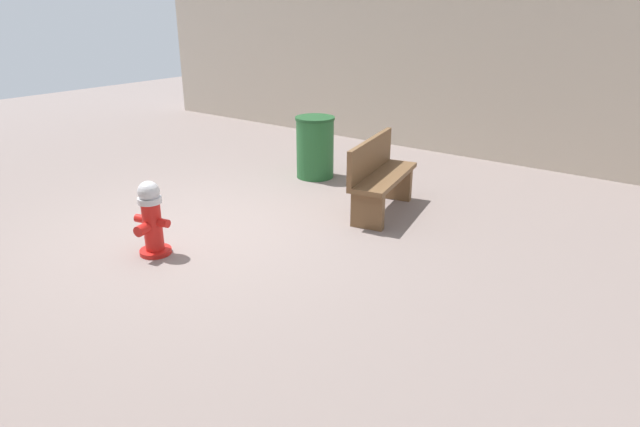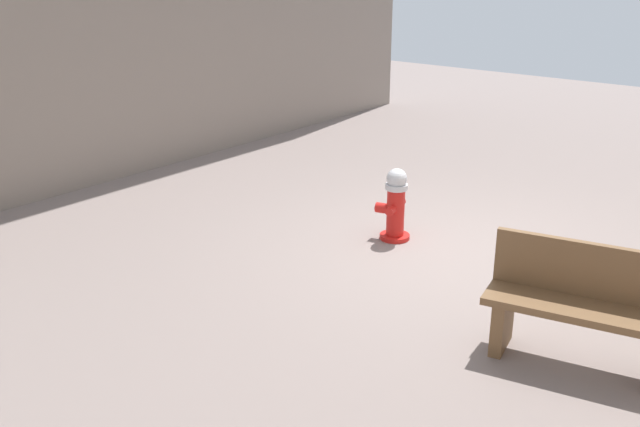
# 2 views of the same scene
# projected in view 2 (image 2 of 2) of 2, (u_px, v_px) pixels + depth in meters

# --- Properties ---
(ground_plane) EXTENTS (23.40, 23.40, 0.00)m
(ground_plane) POSITION_uv_depth(u_px,v_px,m) (454.00, 253.00, 7.69)
(ground_plane) COLOR gray
(fire_hydrant) EXTENTS (0.40, 0.43, 0.82)m
(fire_hydrant) POSITION_uv_depth(u_px,v_px,m) (395.00, 204.00, 7.95)
(fire_hydrant) COLOR red
(fire_hydrant) RESTS_ON ground_plane
(bench_near) EXTENTS (1.49, 0.72, 0.95)m
(bench_near) POSITION_uv_depth(u_px,v_px,m) (582.00, 305.00, 5.51)
(bench_near) COLOR brown
(bench_near) RESTS_ON ground_plane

